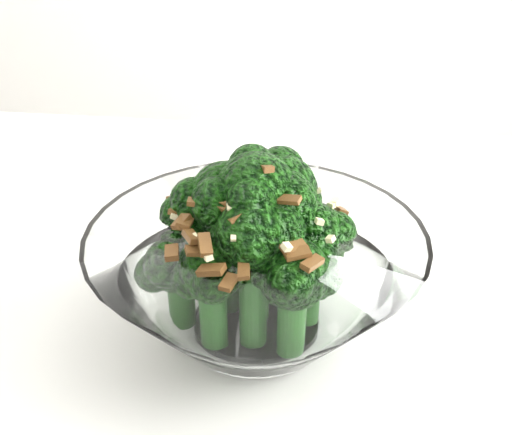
{
  "coord_description": "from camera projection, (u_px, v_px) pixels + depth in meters",
  "views": [
    {
      "loc": [
        0.08,
        -0.46,
        1.04
      ],
      "look_at": [
        0.05,
        -0.13,
        0.85
      ],
      "focal_mm": 40.0,
      "sensor_mm": 36.0,
      "label": 1
    }
  ],
  "objects": [
    {
      "name": "table",
      "position": [
        232.0,
        361.0,
        0.5
      ],
      "size": [
        1.24,
        0.87,
        0.75
      ],
      "color": "white",
      "rests_on": "ground"
    },
    {
      "name": "broccoli_dish",
      "position": [
        256.0,
        267.0,
        0.4
      ],
      "size": [
        0.23,
        0.23,
        0.14
      ],
      "color": "white",
      "rests_on": "table"
    }
  ]
}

